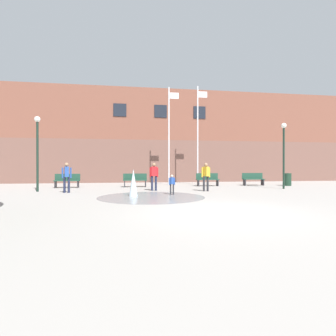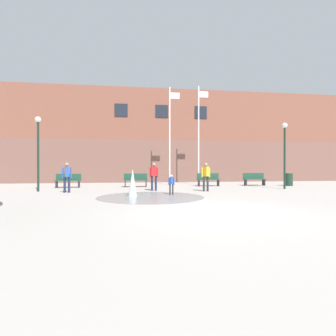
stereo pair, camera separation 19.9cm
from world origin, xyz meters
name	(u,v)px [view 2 (the right image)]	position (x,y,z in m)	size (l,w,h in m)	color
ground_plane	(218,213)	(0.00, 0.00, 0.00)	(100.00, 100.00, 0.00)	gray
library_building	(158,139)	(0.00, 18.19, 4.13)	(36.00, 6.05, 8.25)	brown
splash_fountain	(141,189)	(-2.16, 4.53, 0.33)	(4.84, 4.84, 1.26)	gray
park_bench_left_of_flagpoles	(68,180)	(-6.73, 10.28, 0.48)	(1.60, 0.44, 0.91)	#28282D
park_bench_under_left_flagpole	(136,180)	(-2.33, 10.28, 0.48)	(1.60, 0.44, 0.91)	#28282D
park_bench_under_right_flagpole	(208,179)	(2.77, 10.37, 0.48)	(1.60, 0.44, 0.91)	#28282D
park_bench_far_right	(254,179)	(6.25, 10.46, 0.48)	(1.60, 0.44, 0.91)	#28282D
teen_by_trashcan	(206,175)	(1.51, 6.63, 0.93)	(0.50, 0.39, 1.59)	#28282D
child_in_fountain	(171,183)	(-0.66, 5.14, 0.58)	(0.31, 0.23, 0.99)	#28282D
adult_in_red	(154,174)	(-1.33, 7.42, 0.93)	(0.50, 0.23, 1.59)	#1E233D
adult_near_bench	(67,175)	(-6.00, 6.89, 0.93)	(0.50, 0.38, 1.59)	#1E233D
flagpole_left	(170,133)	(0.28, 12.03, 3.93)	(0.80, 0.10, 7.38)	silver
flagpole_right	(199,132)	(2.52, 12.03, 4.02)	(0.80, 0.10, 7.56)	silver
lamp_post_left_lane	(38,143)	(-7.73, 7.76, 2.69)	(0.32, 0.32, 4.14)	#192D23
lamp_post_right_lane	(285,146)	(6.76, 7.44, 2.65)	(0.32, 0.32, 4.08)	#192D23
trash_can	(289,180)	(8.55, 9.82, 0.45)	(0.56, 0.56, 0.90)	#193323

